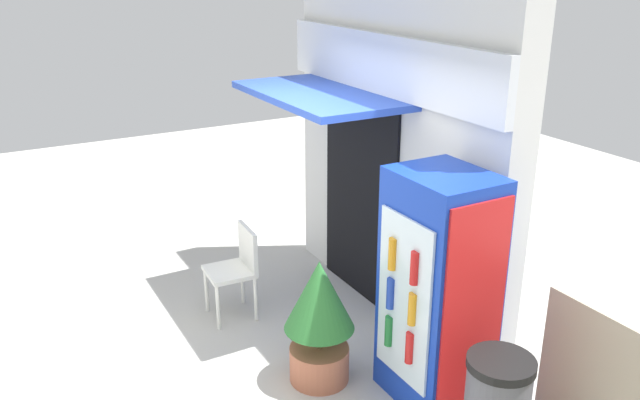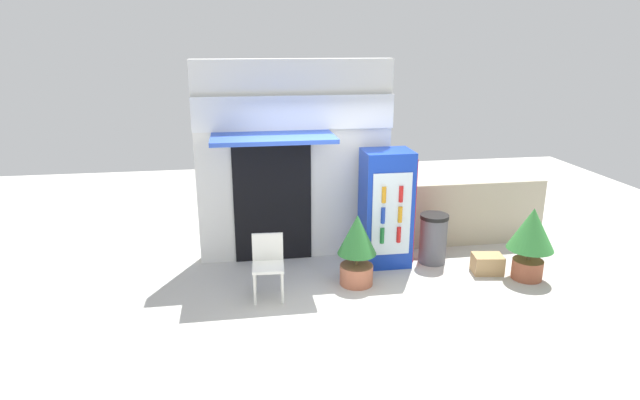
{
  "view_description": "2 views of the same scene",
  "coord_description": "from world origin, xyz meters",
  "px_view_note": "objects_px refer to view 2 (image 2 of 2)",
  "views": [
    {
      "loc": [
        4.18,
        -1.66,
        3.18
      ],
      "look_at": [
        -0.29,
        0.85,
        1.27
      ],
      "focal_mm": 36.77,
      "sensor_mm": 36.0,
      "label": 1
    },
    {
      "loc": [
        -1.29,
        -6.21,
        3.36
      ],
      "look_at": [
        -0.19,
        0.67,
        1.23
      ],
      "focal_mm": 29.48,
      "sensor_mm": 36.0,
      "label": 2
    }
  ],
  "objects_px": {
    "potted_plant_near_shop": "(357,245)",
    "potted_plant_curbside": "(531,236)",
    "plastic_chair": "(268,261)",
    "trash_bin": "(433,238)",
    "drink_cooler": "(386,208)",
    "cardboard_box": "(487,264)"
  },
  "relations": [
    {
      "from": "plastic_chair",
      "to": "potted_plant_curbside",
      "type": "height_order",
      "value": "potted_plant_curbside"
    },
    {
      "from": "trash_bin",
      "to": "potted_plant_near_shop",
      "type": "bearing_deg",
      "value": -157.08
    },
    {
      "from": "potted_plant_near_shop",
      "to": "trash_bin",
      "type": "relative_size",
      "value": 1.33
    },
    {
      "from": "potted_plant_near_shop",
      "to": "cardboard_box",
      "type": "distance_m",
      "value": 2.08
    },
    {
      "from": "plastic_chair",
      "to": "potted_plant_curbside",
      "type": "relative_size",
      "value": 0.8
    },
    {
      "from": "plastic_chair",
      "to": "trash_bin",
      "type": "bearing_deg",
      "value": 15.67
    },
    {
      "from": "potted_plant_near_shop",
      "to": "potted_plant_curbside",
      "type": "relative_size",
      "value": 0.96
    },
    {
      "from": "drink_cooler",
      "to": "potted_plant_curbside",
      "type": "height_order",
      "value": "drink_cooler"
    },
    {
      "from": "plastic_chair",
      "to": "cardboard_box",
      "type": "xyz_separation_m",
      "value": [
        3.29,
        0.22,
        -0.37
      ]
    },
    {
      "from": "drink_cooler",
      "to": "trash_bin",
      "type": "xyz_separation_m",
      "value": [
        0.75,
        -0.08,
        -0.5
      ]
    },
    {
      "from": "potted_plant_near_shop",
      "to": "potted_plant_curbside",
      "type": "distance_m",
      "value": 2.52
    },
    {
      "from": "potted_plant_curbside",
      "to": "cardboard_box",
      "type": "relative_size",
      "value": 2.5
    },
    {
      "from": "potted_plant_curbside",
      "to": "trash_bin",
      "type": "xyz_separation_m",
      "value": [
        -1.16,
        0.79,
        -0.27
      ]
    },
    {
      "from": "plastic_chair",
      "to": "trash_bin",
      "type": "xyz_separation_m",
      "value": [
        2.62,
        0.73,
        -0.12
      ]
    },
    {
      "from": "plastic_chair",
      "to": "trash_bin",
      "type": "distance_m",
      "value": 2.72
    },
    {
      "from": "drink_cooler",
      "to": "potted_plant_curbside",
      "type": "bearing_deg",
      "value": -24.68
    },
    {
      "from": "drink_cooler",
      "to": "potted_plant_near_shop",
      "type": "xyz_separation_m",
      "value": [
        -0.6,
        -0.65,
        -0.31
      ]
    },
    {
      "from": "potted_plant_curbside",
      "to": "cardboard_box",
      "type": "distance_m",
      "value": 0.77
    },
    {
      "from": "potted_plant_near_shop",
      "to": "drink_cooler",
      "type": "bearing_deg",
      "value": 47.39
    },
    {
      "from": "trash_bin",
      "to": "cardboard_box",
      "type": "relative_size",
      "value": 1.81
    },
    {
      "from": "plastic_chair",
      "to": "trash_bin",
      "type": "height_order",
      "value": "plastic_chair"
    },
    {
      "from": "trash_bin",
      "to": "cardboard_box",
      "type": "bearing_deg",
      "value": -37.36
    }
  ]
}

